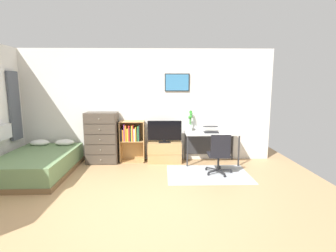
# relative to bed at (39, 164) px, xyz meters

# --- Properties ---
(ground_plane) EXTENTS (7.20, 7.20, 0.00)m
(ground_plane) POSITION_rel_bed_xyz_m (2.18, -1.35, -0.23)
(ground_plane) COLOR tan
(wall_back_with_posters) EXTENTS (6.12, 0.09, 2.70)m
(wall_back_with_posters) POSITION_rel_bed_xyz_m (2.19, 1.08, 1.12)
(wall_back_with_posters) COLOR silver
(wall_back_with_posters) RESTS_ON ground_plane
(area_rug) EXTENTS (1.70, 1.20, 0.01)m
(area_rug) POSITION_rel_bed_xyz_m (3.53, -0.07, -0.23)
(area_rug) COLOR #B2B7BC
(area_rug) RESTS_ON ground_plane
(bed) EXTENTS (1.36, 2.07, 0.58)m
(bed) POSITION_rel_bed_xyz_m (0.00, 0.00, 0.00)
(bed) COLOR brown
(bed) RESTS_ON ground_plane
(dresser) EXTENTS (0.74, 0.46, 1.21)m
(dresser) POSITION_rel_bed_xyz_m (1.15, 0.81, 0.37)
(dresser) COLOR #4C4238
(dresser) RESTS_ON ground_plane
(bookshelf) EXTENTS (0.58, 0.30, 0.99)m
(bookshelf) POSITION_rel_bed_xyz_m (1.83, 0.87, 0.37)
(bookshelf) COLOR tan
(bookshelf) RESTS_ON ground_plane
(tv_stand) EXTENTS (0.80, 0.41, 0.49)m
(tv_stand) POSITION_rel_bed_xyz_m (2.63, 0.82, 0.01)
(tv_stand) COLOR tan
(tv_stand) RESTS_ON ground_plane
(television) EXTENTS (0.80, 0.16, 0.52)m
(television) POSITION_rel_bed_xyz_m (2.63, 0.80, 0.52)
(television) COLOR black
(television) RESTS_ON tv_stand
(desk) EXTENTS (1.24, 0.60, 0.74)m
(desk) POSITION_rel_bed_xyz_m (3.73, 0.80, 0.37)
(desk) COLOR silver
(desk) RESTS_ON ground_plane
(office_chair) EXTENTS (0.56, 0.58, 0.86)m
(office_chair) POSITION_rel_bed_xyz_m (3.75, -0.09, 0.23)
(office_chair) COLOR #232326
(office_chair) RESTS_ON ground_plane
(laptop) EXTENTS (0.35, 0.38, 0.15)m
(laptop) POSITION_rel_bed_xyz_m (3.73, 0.78, 0.57)
(laptop) COLOR #333338
(laptop) RESTS_ON desk
(computer_mouse) EXTENTS (0.06, 0.10, 0.03)m
(computer_mouse) POSITION_rel_bed_xyz_m (3.97, 0.65, 0.52)
(computer_mouse) COLOR silver
(computer_mouse) RESTS_ON desk
(bamboo_vase) EXTENTS (0.10, 0.11, 0.50)m
(bamboo_vase) POSITION_rel_bed_xyz_m (3.26, 0.93, 0.76)
(bamboo_vase) COLOR silver
(bamboo_vase) RESTS_ON desk
(wine_glass) EXTENTS (0.07, 0.07, 0.18)m
(wine_glass) POSITION_rel_bed_xyz_m (3.36, 0.70, 0.64)
(wine_glass) COLOR silver
(wine_glass) RESTS_ON desk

